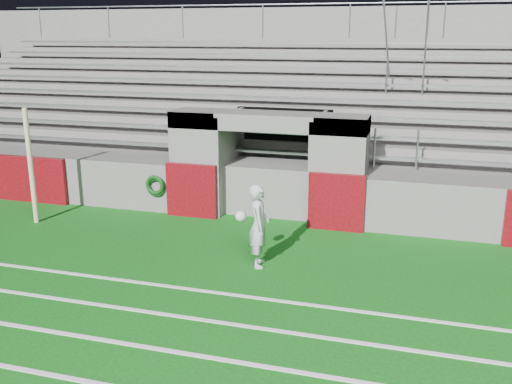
% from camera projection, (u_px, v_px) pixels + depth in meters
% --- Properties ---
extents(ground, '(90.00, 90.00, 0.00)m').
position_uv_depth(ground, '(220.00, 269.00, 11.09)').
color(ground, '#0D5311').
rests_on(ground, ground).
extents(field_post, '(0.12, 0.12, 2.78)m').
position_uv_depth(field_post, '(31.00, 166.00, 13.50)').
color(field_post, beige).
rests_on(field_post, ground).
extents(stadium_structure, '(26.00, 8.48, 5.42)m').
position_uv_depth(stadium_structure, '(305.00, 129.00, 18.06)').
color(stadium_structure, '#5C5A57').
rests_on(stadium_structure, ground).
extents(goalkeeper_with_ball, '(0.70, 0.69, 1.66)m').
position_uv_depth(goalkeeper_with_ball, '(258.00, 225.00, 11.07)').
color(goalkeeper_with_ball, '#B1B8BB').
rests_on(goalkeeper_with_ball, ground).
extents(hose_coil, '(0.51, 0.15, 0.57)m').
position_uv_depth(hose_coil, '(155.00, 186.00, 14.36)').
color(hose_coil, '#0B3810').
rests_on(hose_coil, ground).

